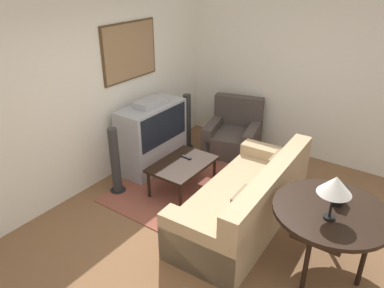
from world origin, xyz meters
TOP-DOWN VIEW (x-y plane):
  - ground_plane at (0.00, 0.00)m, footprint 12.00×12.00m
  - wall_back at (0.01, 2.13)m, footprint 12.00×0.10m
  - wall_right at (2.63, 0.00)m, footprint 0.06×12.00m
  - area_rug at (0.59, 0.83)m, footprint 1.99×1.88m
  - tv at (0.83, 1.73)m, footprint 1.13×0.51m
  - couch at (0.38, -0.17)m, footprint 2.24×1.02m
  - armchair at (2.06, 0.96)m, footprint 1.05×1.03m
  - coffee_table at (0.53, 0.93)m, footprint 0.94×0.64m
  - console_table at (0.15, -1.21)m, footprint 1.16×1.16m
  - table_lamp at (-0.01, -1.23)m, footprint 0.32×0.32m
  - mantel_clock at (0.29, -1.23)m, footprint 0.16×0.10m
  - remote at (0.69, 0.97)m, footprint 0.06×0.16m
  - speaker_tower_left at (-0.03, 1.68)m, footprint 0.23×0.23m
  - speaker_tower_right at (1.68, 1.68)m, footprint 0.23×0.23m

SIDE VIEW (x-z plane):
  - ground_plane at x=0.00m, z-range 0.00..0.00m
  - area_rug at x=0.59m, z-range 0.00..0.01m
  - armchair at x=2.06m, z-range -0.17..0.73m
  - couch at x=0.38m, z-range -0.12..0.75m
  - coffee_table at x=0.53m, z-range 0.18..0.63m
  - remote at x=0.69m, z-range 0.45..0.47m
  - speaker_tower_left at x=-0.03m, z-range -0.03..0.96m
  - speaker_tower_right at x=1.68m, z-range -0.03..0.96m
  - tv at x=0.83m, z-range -0.03..1.10m
  - console_table at x=0.15m, z-range 0.33..1.11m
  - mantel_clock at x=0.29m, z-range 0.79..0.96m
  - table_lamp at x=-0.01m, z-range 0.92..1.38m
  - wall_right at x=2.63m, z-range 0.00..2.70m
  - wall_back at x=0.01m, z-range 0.01..2.71m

